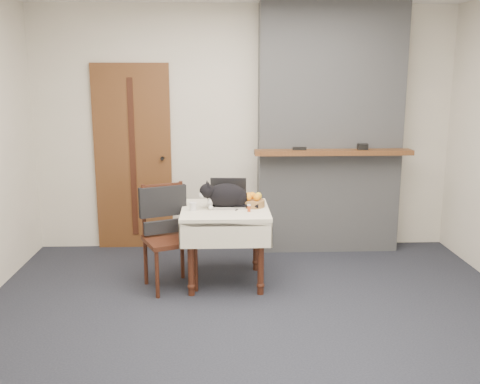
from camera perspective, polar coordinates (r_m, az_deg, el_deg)
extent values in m
plane|color=black|center=(4.22, 1.67, -13.92)|extent=(4.50, 4.50, 0.00)
cube|color=beige|center=(5.81, 0.43, 6.70)|extent=(4.50, 0.02, 2.60)
cube|color=brown|center=(5.89, -11.33, 3.60)|extent=(0.82, 0.05, 2.00)
cube|color=#3D1D10|center=(5.86, -11.38, 3.55)|extent=(0.06, 0.01, 1.70)
cylinder|color=black|center=(5.81, -8.28, 3.58)|extent=(0.04, 0.06, 0.04)
cube|color=gray|center=(5.77, 9.51, 6.50)|extent=(1.50, 0.30, 2.60)
cube|color=brown|center=(5.56, 9.93, 4.20)|extent=(1.62, 0.18, 0.05)
cube|color=black|center=(5.50, 6.36, 4.63)|extent=(0.14, 0.04, 0.03)
cube|color=black|center=(5.63, 12.95, 4.73)|extent=(0.10, 0.07, 0.06)
cylinder|color=#3D1D10|center=(4.63, -5.26, -7.25)|extent=(0.06, 0.06, 0.64)
sphere|color=#3D1D10|center=(4.71, -5.21, -10.00)|extent=(0.07, 0.07, 0.07)
cylinder|color=#3D1D10|center=(4.63, 2.22, -7.18)|extent=(0.06, 0.06, 0.64)
sphere|color=#3D1D10|center=(4.72, 2.20, -9.93)|extent=(0.07, 0.07, 0.07)
cylinder|color=#3D1D10|center=(5.20, -4.92, -5.05)|extent=(0.06, 0.06, 0.64)
sphere|color=#3D1D10|center=(5.27, -4.87, -7.54)|extent=(0.07, 0.07, 0.07)
cylinder|color=#3D1D10|center=(5.20, 1.72, -4.99)|extent=(0.06, 0.06, 0.64)
sphere|color=#3D1D10|center=(5.28, 1.70, -7.48)|extent=(0.07, 0.07, 0.07)
cube|color=beige|center=(4.81, -1.58, -2.10)|extent=(0.78, 0.78, 0.06)
cube|color=beige|center=(4.47, -1.52, -4.68)|extent=(0.78, 0.01, 0.22)
cube|color=beige|center=(5.21, -1.62, -2.23)|extent=(0.78, 0.01, 0.22)
cube|color=beige|center=(4.85, -6.14, -3.39)|extent=(0.01, 0.78, 0.22)
cube|color=beige|center=(4.85, 2.98, -3.31)|extent=(0.01, 0.78, 0.22)
cube|color=#B7B7BC|center=(4.86, -1.32, -1.46)|extent=(0.34, 0.25, 0.02)
cube|color=black|center=(4.85, -1.32, -1.32)|extent=(0.28, 0.17, 0.00)
cube|color=black|center=(4.96, -1.25, 0.29)|extent=(0.33, 0.08, 0.23)
cube|color=#AECAFF|center=(4.96, -1.25, 0.28)|extent=(0.31, 0.07, 0.20)
ellipsoid|color=black|center=(4.79, -1.48, -0.40)|extent=(0.38, 0.27, 0.22)
ellipsoid|color=black|center=(4.82, -0.24, -0.58)|extent=(0.22, 0.23, 0.18)
sphere|color=black|center=(4.75, -3.57, 0.13)|extent=(0.15, 0.15, 0.13)
ellipsoid|color=white|center=(4.75, -4.07, -0.28)|extent=(0.07, 0.08, 0.06)
ellipsoid|color=white|center=(4.77, -3.18, -0.98)|extent=(0.07, 0.08, 0.09)
cone|color=black|center=(4.70, -3.37, 0.80)|extent=(0.05, 0.06, 0.05)
cone|color=black|center=(4.77, -3.53, 0.98)|extent=(0.05, 0.06, 0.05)
cylinder|color=black|center=(4.78, 0.84, -1.48)|extent=(0.20, 0.07, 0.04)
sphere|color=white|center=(4.74, -3.14, -1.67)|extent=(0.04, 0.04, 0.04)
sphere|color=white|center=(4.83, -3.32, -1.43)|extent=(0.04, 0.04, 0.04)
cylinder|color=silver|center=(4.73, -5.03, -1.55)|extent=(0.06, 0.06, 0.07)
cylinder|color=#A53A14|center=(4.67, 0.96, -1.79)|extent=(0.03, 0.03, 0.05)
cylinder|color=silver|center=(4.67, 0.96, -1.40)|extent=(0.03, 0.03, 0.01)
cylinder|color=#8D5F39|center=(4.86, 1.35, -1.20)|extent=(0.22, 0.22, 0.06)
sphere|color=orange|center=(4.82, 0.85, -0.57)|extent=(0.07, 0.07, 0.07)
sphere|color=orange|center=(4.81, 1.80, -0.58)|extent=(0.07, 0.07, 0.07)
sphere|color=orange|center=(4.89, 1.33, -0.38)|extent=(0.07, 0.07, 0.07)
sphere|color=gold|center=(4.87, 1.96, -0.42)|extent=(0.07, 0.07, 0.07)
sphere|color=orange|center=(4.88, 0.92, -0.41)|extent=(0.07, 0.07, 0.07)
cube|color=black|center=(4.87, 0.35, -1.48)|extent=(0.12, 0.13, 0.01)
cube|color=#3D1D10|center=(4.78, -7.51, -5.15)|extent=(0.54, 0.54, 0.04)
cylinder|color=#3D1D10|center=(4.64, -8.84, -8.60)|extent=(0.04, 0.04, 0.44)
cylinder|color=#3D1D10|center=(4.75, -4.73, -8.01)|extent=(0.04, 0.04, 0.44)
cylinder|color=#3D1D10|center=(4.96, -10.03, -7.26)|extent=(0.04, 0.04, 0.44)
cylinder|color=#3D1D10|center=(5.06, -6.17, -6.75)|extent=(0.04, 0.04, 0.44)
cylinder|color=#3D1D10|center=(4.83, -10.23, -2.05)|extent=(0.04, 0.04, 0.49)
cylinder|color=#3D1D10|center=(4.93, -6.29, -1.64)|extent=(0.04, 0.04, 0.49)
cube|color=#3D1D10|center=(4.85, -8.27, -0.72)|extent=(0.33, 0.17, 0.27)
cube|color=black|center=(4.85, -8.23, -0.97)|extent=(0.42, 0.22, 0.27)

